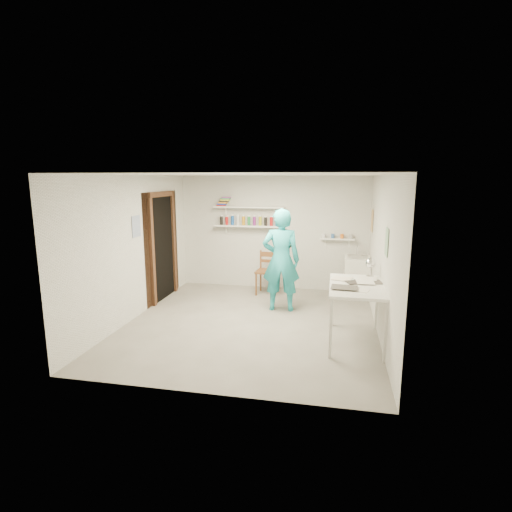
% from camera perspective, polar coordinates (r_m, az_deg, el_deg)
% --- Properties ---
extents(floor, '(4.00, 4.50, 0.02)m').
position_cam_1_polar(floor, '(6.67, -0.68, -9.62)').
color(floor, slate).
rests_on(floor, ground).
extents(ceiling, '(4.00, 4.50, 0.02)m').
position_cam_1_polar(ceiling, '(6.24, -0.73, 11.64)').
color(ceiling, silver).
rests_on(ceiling, wall_back).
extents(wall_back, '(4.00, 0.02, 2.40)m').
position_cam_1_polar(wall_back, '(8.54, 2.45, 3.33)').
color(wall_back, silver).
rests_on(wall_back, ground).
extents(wall_front, '(4.00, 0.02, 2.40)m').
position_cam_1_polar(wall_front, '(4.22, -7.12, -4.79)').
color(wall_front, silver).
rests_on(wall_front, ground).
extents(wall_left, '(0.02, 4.50, 2.40)m').
position_cam_1_polar(wall_left, '(7.04, -16.93, 1.20)').
color(wall_left, silver).
rests_on(wall_left, ground).
extents(wall_right, '(0.02, 4.50, 2.40)m').
position_cam_1_polar(wall_right, '(6.25, 17.62, -0.03)').
color(wall_right, silver).
rests_on(wall_right, ground).
extents(doorway_recess, '(0.02, 0.90, 2.00)m').
position_cam_1_polar(doorway_recess, '(7.99, -13.20, 1.06)').
color(doorway_recess, black).
rests_on(doorway_recess, wall_left).
extents(corridor_box, '(1.40, 1.50, 2.10)m').
position_cam_1_polar(corridor_box, '(8.30, -17.68, 1.54)').
color(corridor_box, brown).
rests_on(corridor_box, ground).
extents(door_lintel, '(0.06, 1.05, 0.10)m').
position_cam_1_polar(door_lintel, '(7.87, -13.40, 8.60)').
color(door_lintel, brown).
rests_on(door_lintel, wall_left).
extents(door_jamb_near, '(0.06, 0.10, 2.00)m').
position_cam_1_polar(door_jamb_near, '(7.54, -14.62, 0.40)').
color(door_jamb_near, brown).
rests_on(door_jamb_near, ground).
extents(door_jamb_far, '(0.06, 0.10, 2.00)m').
position_cam_1_polar(door_jamb_far, '(8.43, -11.68, 1.64)').
color(door_jamb_far, brown).
rests_on(door_jamb_far, ground).
extents(shelf_lower, '(1.50, 0.22, 0.03)m').
position_cam_1_polar(shelf_lower, '(8.49, -1.02, 4.31)').
color(shelf_lower, white).
rests_on(shelf_lower, wall_back).
extents(shelf_upper, '(1.50, 0.22, 0.03)m').
position_cam_1_polar(shelf_upper, '(8.45, -1.03, 7.00)').
color(shelf_upper, white).
rests_on(shelf_upper, wall_back).
extents(ledge_shelf, '(0.70, 0.14, 0.03)m').
position_cam_1_polar(ledge_shelf, '(8.37, 11.53, 2.40)').
color(ledge_shelf, white).
rests_on(ledge_shelf, wall_back).
extents(poster_left, '(0.01, 0.28, 0.36)m').
position_cam_1_polar(poster_left, '(7.03, -16.74, 4.08)').
color(poster_left, '#334C7F').
rests_on(poster_left, wall_left).
extents(poster_right_a, '(0.01, 0.34, 0.42)m').
position_cam_1_polar(poster_right_a, '(7.98, 16.25, 4.88)').
color(poster_right_a, '#995933').
rests_on(poster_right_a, wall_right).
extents(poster_right_b, '(0.01, 0.30, 0.38)m').
position_cam_1_polar(poster_right_b, '(5.66, 18.15, 1.91)').
color(poster_right_b, '#3F724C').
rests_on(poster_right_b, wall_right).
extents(belfast_sink, '(0.48, 0.60, 0.30)m').
position_cam_1_polar(belfast_sink, '(7.99, 14.28, -1.18)').
color(belfast_sink, white).
rests_on(belfast_sink, wall_right).
extents(man, '(0.70, 0.49, 1.83)m').
position_cam_1_polar(man, '(7.09, 3.60, -0.60)').
color(man, '#24A8B6').
rests_on(man, ground).
extents(wall_clock, '(0.33, 0.06, 0.33)m').
position_cam_1_polar(wall_clock, '(7.25, 4.00, 2.11)').
color(wall_clock, '#F9E0A9').
rests_on(wall_clock, man).
extents(wooden_chair, '(0.47, 0.45, 0.95)m').
position_cam_1_polar(wooden_chair, '(8.16, 1.65, -2.21)').
color(wooden_chair, brown).
rests_on(wooden_chair, ground).
extents(work_table, '(0.77, 1.29, 0.86)m').
position_cam_1_polar(work_table, '(5.97, 14.09, -8.02)').
color(work_table, silver).
rests_on(work_table, ground).
extents(desk_lamp, '(0.16, 0.16, 0.16)m').
position_cam_1_polar(desk_lamp, '(6.31, 16.08, -0.96)').
color(desk_lamp, silver).
rests_on(desk_lamp, work_table).
extents(spray_cans, '(1.34, 0.06, 0.17)m').
position_cam_1_polar(spray_cans, '(8.48, -1.03, 4.98)').
color(spray_cans, black).
rests_on(spray_cans, shelf_lower).
extents(book_stack, '(0.30, 0.14, 0.20)m').
position_cam_1_polar(book_stack, '(8.58, -4.59, 7.79)').
color(book_stack, red).
rests_on(book_stack, shelf_upper).
extents(ledge_pots, '(0.48, 0.07, 0.09)m').
position_cam_1_polar(ledge_pots, '(8.36, 11.54, 2.81)').
color(ledge_pots, silver).
rests_on(ledge_pots, ledge_shelf).
extents(papers, '(0.30, 0.22, 0.03)m').
position_cam_1_polar(papers, '(5.84, 14.29, -3.90)').
color(papers, silver).
rests_on(papers, work_table).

